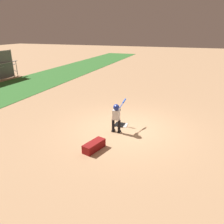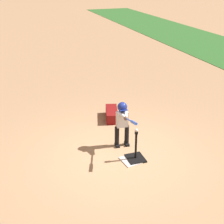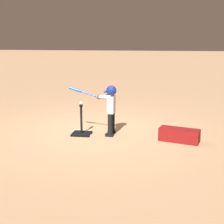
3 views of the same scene
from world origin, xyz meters
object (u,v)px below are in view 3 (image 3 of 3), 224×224
batter_child (110,104)px  batting_tee (82,130)px  baseball (81,103)px  equipment_bag (179,135)px

batter_child → batting_tee: bearing=7.4°
baseball → batter_child: bearing=-172.6°
batter_child → equipment_bag: (-1.54, 0.25, -0.58)m
batting_tee → batter_child: bearing=-172.6°
batting_tee → batter_child: size_ratio=0.62×
batter_child → baseball: 0.64m
batting_tee → equipment_bag: bearing=175.4°
baseball → equipment_bag: baseball is taller
baseball → equipment_bag: bearing=175.4°
equipment_bag → baseball: bearing=11.5°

